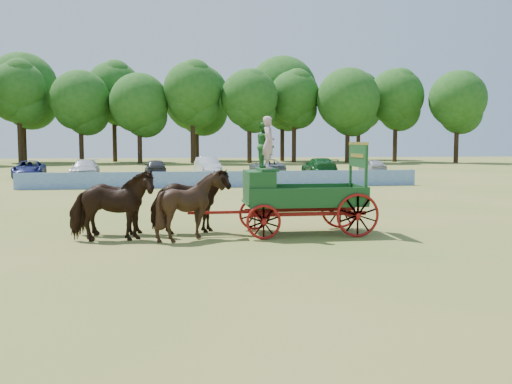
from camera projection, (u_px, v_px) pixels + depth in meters
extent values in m
plane|color=olive|center=(301.00, 231.00, 19.32)|extent=(160.00, 160.00, 0.00)
imported|color=black|center=(111.00, 207.00, 17.19)|extent=(2.56, 1.26, 2.12)
imported|color=black|center=(115.00, 203.00, 18.27)|extent=(2.55, 1.24, 2.12)
imported|color=black|center=(191.00, 205.00, 17.53)|extent=(2.24, 2.07, 2.13)
imported|color=black|center=(190.00, 201.00, 18.62)|extent=(2.69, 1.61, 2.12)
cube|color=maroon|center=(259.00, 216.00, 18.43)|extent=(0.12, 2.00, 0.12)
cube|color=maroon|center=(348.00, 215.00, 18.86)|extent=(0.12, 2.00, 0.12)
cube|color=maroon|center=(308.00, 214.00, 18.09)|extent=(3.80, 0.10, 0.12)
cube|color=maroon|center=(301.00, 210.00, 19.18)|extent=(3.80, 0.10, 0.12)
cube|color=maroon|center=(231.00, 212.00, 18.29)|extent=(2.80, 0.09, 0.09)
cube|color=#164416|center=(304.00, 203.00, 18.61)|extent=(3.80, 1.80, 0.10)
cube|color=#164416|center=(311.00, 197.00, 17.72)|extent=(3.80, 0.06, 0.55)
cube|color=#164416|center=(299.00, 192.00, 19.45)|extent=(3.80, 0.06, 0.55)
cube|color=#164416|center=(360.00, 193.00, 18.85)|extent=(0.06, 1.80, 0.55)
cube|color=#164416|center=(259.00, 187.00, 18.35)|extent=(0.85, 1.70, 1.05)
cube|color=#164416|center=(267.00, 169.00, 18.33)|extent=(0.55, 1.50, 0.08)
cube|color=#164416|center=(247.00, 193.00, 18.31)|extent=(0.10, 1.60, 0.65)
cube|color=#164416|center=(253.00, 203.00, 18.36)|extent=(0.55, 1.60, 0.06)
cube|color=#164416|center=(366.00, 175.00, 17.99)|extent=(0.08, 0.08, 1.80)
cube|color=#164416|center=(350.00, 172.00, 19.57)|extent=(0.08, 0.08, 1.80)
cube|color=#164416|center=(358.00, 156.00, 18.73)|extent=(0.07, 1.75, 0.75)
cube|color=gold|center=(358.00, 143.00, 18.69)|extent=(0.08, 1.80, 0.09)
cube|color=gold|center=(357.00, 156.00, 18.72)|extent=(0.02, 1.30, 0.12)
torus|color=maroon|center=(264.00, 222.00, 17.50)|extent=(1.09, 0.09, 1.09)
torus|color=maroon|center=(255.00, 214.00, 19.37)|extent=(1.09, 0.09, 1.09)
torus|color=maroon|center=(358.00, 215.00, 17.92)|extent=(1.39, 0.09, 1.39)
torus|color=maroon|center=(340.00, 208.00, 19.79)|extent=(1.39, 0.09, 1.39)
imported|color=#C999A2|center=(269.00, 143.00, 17.91)|extent=(0.39, 0.60, 1.65)
imported|color=#296E29|center=(265.00, 145.00, 18.60)|extent=(0.56, 0.72, 1.49)
cube|color=#1E43A5|center=(224.00, 179.00, 36.87)|extent=(26.00, 0.08, 1.05)
imported|color=navy|center=(29.00, 169.00, 46.67)|extent=(2.84, 5.20, 1.38)
imported|color=silver|center=(85.00, 169.00, 46.21)|extent=(2.34, 5.18, 1.47)
imported|color=#333338|center=(155.00, 167.00, 48.88)|extent=(2.06, 4.35, 1.44)
imported|color=silver|center=(208.00, 166.00, 48.86)|extent=(2.21, 5.00, 1.59)
imported|color=slate|center=(267.00, 167.00, 48.79)|extent=(2.60, 5.32, 1.46)
imported|color=#144C1E|center=(319.00, 167.00, 48.86)|extent=(2.21, 5.34, 1.55)
imported|color=#B2B2B7|center=(372.00, 167.00, 51.22)|extent=(1.62, 4.00, 1.36)
cylinder|color=#382314|center=(20.00, 143.00, 73.31)|extent=(0.60, 0.60, 5.25)
sphere|color=#194E15|center=(18.00, 88.00, 72.67)|extent=(6.91, 6.91, 6.91)
cylinder|color=#382314|center=(81.00, 146.00, 74.91)|extent=(0.60, 0.60, 4.52)
sphere|color=#194E15|center=(80.00, 100.00, 74.36)|extent=(7.75, 7.75, 7.75)
cylinder|color=#382314|center=(140.00, 147.00, 74.49)|extent=(0.60, 0.60, 4.31)
sphere|color=#194E15|center=(139.00, 102.00, 73.97)|extent=(7.67, 7.67, 7.67)
cylinder|color=#382314|center=(193.00, 144.00, 74.80)|extent=(0.60, 0.60, 5.19)
sphere|color=#194E15|center=(192.00, 90.00, 74.17)|extent=(7.54, 7.54, 7.54)
cylinder|color=#382314|center=(249.00, 145.00, 75.41)|extent=(0.60, 0.60, 4.68)
sphere|color=#194E15|center=(249.00, 98.00, 74.84)|extent=(7.51, 7.51, 7.51)
cylinder|color=#382314|center=(294.00, 144.00, 78.93)|extent=(0.60, 0.60, 4.97)
sphere|color=#194E15|center=(294.00, 96.00, 78.32)|extent=(6.91, 6.91, 6.91)
cylinder|color=#382314|center=(347.00, 146.00, 77.10)|extent=(0.60, 0.60, 4.63)
sphere|color=#194E15|center=(348.00, 99.00, 76.54)|extent=(8.47, 8.47, 8.47)
cylinder|color=#382314|center=(395.00, 144.00, 79.92)|extent=(0.60, 0.60, 4.96)
sphere|color=#194E15|center=(396.00, 96.00, 79.32)|extent=(7.71, 7.71, 7.71)
cylinder|color=#382314|center=(456.00, 146.00, 76.55)|extent=(0.60, 0.60, 4.62)
sphere|color=#194E15|center=(458.00, 99.00, 75.99)|extent=(7.61, 7.61, 7.61)
cylinder|color=#382314|center=(24.00, 142.00, 78.59)|extent=(0.60, 0.60, 5.56)
sphere|color=#194E15|center=(22.00, 87.00, 77.92)|extent=(9.56, 9.56, 9.56)
cylinder|color=#382314|center=(115.00, 142.00, 80.29)|extent=(0.60, 0.60, 5.48)
sphere|color=#194E15|center=(114.00, 90.00, 79.62)|extent=(7.82, 7.82, 7.82)
cylinder|color=#382314|center=(197.00, 144.00, 85.12)|extent=(0.60, 0.60, 5.07)
sphere|color=#194E15|center=(197.00, 98.00, 84.50)|extent=(9.86, 9.86, 9.86)
cylinder|color=#382314|center=(282.00, 142.00, 83.73)|extent=(0.60, 0.60, 5.58)
sphere|color=#194E15|center=(282.00, 90.00, 83.05)|extent=(10.00, 10.00, 10.00)
cylinder|color=#382314|center=(358.00, 143.00, 89.01)|extent=(0.60, 0.60, 5.18)
sphere|color=#194E15|center=(359.00, 98.00, 88.37)|extent=(7.67, 7.67, 7.67)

